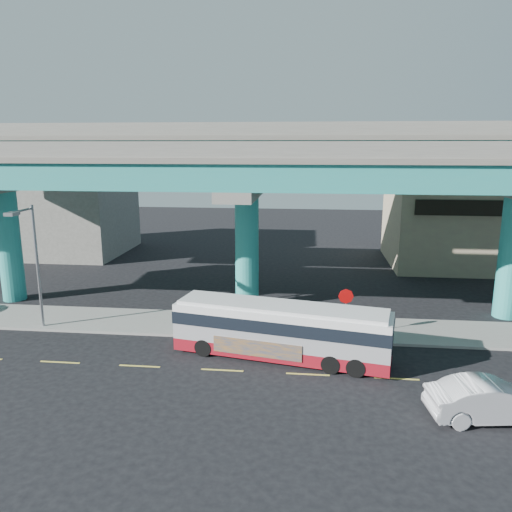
# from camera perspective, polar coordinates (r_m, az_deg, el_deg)

# --- Properties ---
(ground) EXTENTS (120.00, 120.00, 0.00)m
(ground) POSITION_cam_1_polar(r_m,az_deg,el_deg) (24.31, -3.75, -12.59)
(ground) COLOR black
(ground) RESTS_ON ground
(sidewalk) EXTENTS (70.00, 4.00, 0.15)m
(sidewalk) POSITION_cam_1_polar(r_m,az_deg,el_deg) (29.28, -1.89, -7.91)
(sidewalk) COLOR gray
(sidewalk) RESTS_ON ground
(lane_markings) EXTENTS (58.00, 0.12, 0.01)m
(lane_markings) POSITION_cam_1_polar(r_m,az_deg,el_deg) (24.04, -3.88, -12.88)
(lane_markings) COLOR #D8C64C
(lane_markings) RESTS_ON ground
(viaduct) EXTENTS (52.00, 12.40, 11.70)m
(viaduct) POSITION_cam_1_polar(r_m,az_deg,el_deg) (31.02, -1.06, 10.41)
(viaduct) COLOR teal
(viaduct) RESTS_ON ground
(building_beige) EXTENTS (14.00, 10.23, 7.00)m
(building_beige) POSITION_cam_1_polar(r_m,az_deg,el_deg) (47.28, 23.52, 3.27)
(building_beige) COLOR tan
(building_beige) RESTS_ON ground
(building_concrete) EXTENTS (12.00, 10.00, 9.00)m
(building_concrete) POSITION_cam_1_polar(r_m,az_deg,el_deg) (51.86, -21.38, 5.31)
(building_concrete) COLOR gray
(building_concrete) RESTS_ON ground
(transit_bus) EXTENTS (10.92, 4.39, 2.74)m
(transit_bus) POSITION_cam_1_polar(r_m,az_deg,el_deg) (24.76, 2.89, -8.31)
(transit_bus) COLOR maroon
(transit_bus) RESTS_ON ground
(sedan) EXTENTS (2.93, 5.24, 1.58)m
(sedan) POSITION_cam_1_polar(r_m,az_deg,el_deg) (21.78, 25.30, -14.70)
(sedan) COLOR silver
(sedan) RESTS_ON ground
(street_lamp) EXTENTS (0.50, 2.32, 6.98)m
(street_lamp) POSITION_cam_1_polar(r_m,az_deg,el_deg) (29.84, -24.37, 0.66)
(street_lamp) COLOR gray
(street_lamp) RESTS_ON sidewalk
(stop_sign) EXTENTS (0.81, 0.10, 2.70)m
(stop_sign) POSITION_cam_1_polar(r_m,az_deg,el_deg) (27.18, 10.21, -5.23)
(stop_sign) COLOR gray
(stop_sign) RESTS_ON sidewalk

